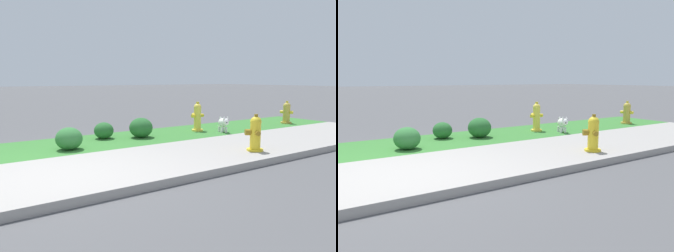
% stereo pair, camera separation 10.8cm
% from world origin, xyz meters
% --- Properties ---
extents(ground_plane, '(120.00, 120.00, 0.00)m').
position_xyz_m(ground_plane, '(0.00, 0.00, 0.00)').
color(ground_plane, '#515154').
extents(sidewalk_pavement, '(18.00, 2.30, 0.01)m').
position_xyz_m(sidewalk_pavement, '(0.00, 0.00, 0.01)').
color(sidewalk_pavement, '#9E9993').
rests_on(sidewalk_pavement, ground).
extents(grass_verge, '(18.00, 1.96, 0.01)m').
position_xyz_m(grass_verge, '(0.00, 2.13, 0.00)').
color(grass_verge, '#387A33').
rests_on(grass_verge, ground).
extents(street_curb, '(18.00, 0.16, 0.12)m').
position_xyz_m(street_curb, '(0.00, -1.23, 0.06)').
color(street_curb, '#9E9993').
rests_on(street_curb, ground).
extents(fire_hydrant_by_grass_verge, '(0.38, 0.35, 0.79)m').
position_xyz_m(fire_hydrant_by_grass_verge, '(4.30, 2.10, 0.38)').
color(fire_hydrant_by_grass_verge, yellow).
rests_on(fire_hydrant_by_grass_verge, ground).
extents(fire_hydrant_across_street, '(0.38, 0.40, 0.71)m').
position_xyz_m(fire_hydrant_across_street, '(7.58, 1.72, 0.34)').
color(fire_hydrant_across_street, gold).
rests_on(fire_hydrant_across_street, ground).
extents(fire_hydrant_at_driveway, '(0.36, 0.37, 0.73)m').
position_xyz_m(fire_hydrant_at_driveway, '(3.67, -0.46, 0.35)').
color(fire_hydrant_at_driveway, yellow).
rests_on(fire_hydrant_at_driveway, ground).
extents(small_white_dog, '(0.32, 0.46, 0.45)m').
position_xyz_m(small_white_dog, '(4.72, 1.53, 0.25)').
color(small_white_dog, white).
rests_on(small_white_dog, ground).
extents(shrub_bush_far_verge, '(0.46, 0.46, 0.39)m').
position_xyz_m(shrub_bush_far_verge, '(1.76, 2.43, 0.19)').
color(shrub_bush_far_verge, '#28662D').
rests_on(shrub_bush_far_verge, ground).
extents(shrub_bush_mid_verge, '(0.56, 0.56, 0.48)m').
position_xyz_m(shrub_bush_mid_verge, '(2.56, 2.08, 0.24)').
color(shrub_bush_mid_verge, '#28662D').
rests_on(shrub_bush_mid_verge, ground).
extents(shrub_bush_near_lamp, '(0.53, 0.53, 0.45)m').
position_xyz_m(shrub_bush_near_lamp, '(0.72, 1.67, 0.22)').
color(shrub_bush_near_lamp, '#337538').
rests_on(shrub_bush_near_lamp, ground).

